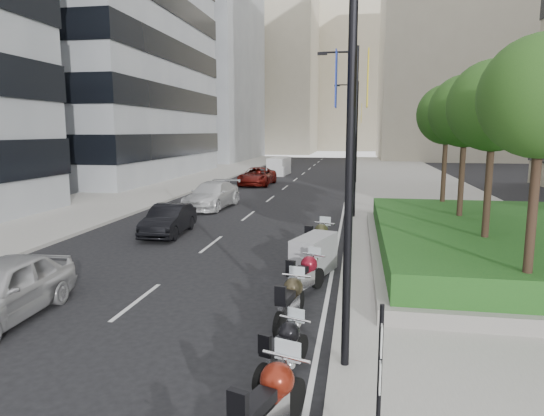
% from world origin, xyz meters
% --- Properties ---
extents(ground, '(160.00, 160.00, 0.00)m').
position_xyz_m(ground, '(0.00, 0.00, 0.00)').
color(ground, black).
rests_on(ground, ground).
extents(sidewalk_right, '(10.00, 100.00, 0.15)m').
position_xyz_m(sidewalk_right, '(9.00, 30.00, 0.07)').
color(sidewalk_right, '#9E9B93').
rests_on(sidewalk_right, ground).
extents(sidewalk_left, '(8.00, 100.00, 0.15)m').
position_xyz_m(sidewalk_left, '(-12.00, 30.00, 0.07)').
color(sidewalk_left, '#9E9B93').
rests_on(sidewalk_left, ground).
extents(lane_edge, '(0.12, 100.00, 0.01)m').
position_xyz_m(lane_edge, '(3.70, 30.00, 0.01)').
color(lane_edge, silver).
rests_on(lane_edge, ground).
extents(lane_centre, '(0.12, 100.00, 0.01)m').
position_xyz_m(lane_centre, '(-1.50, 30.00, 0.01)').
color(lane_centre, silver).
rests_on(lane_centre, ground).
extents(building_grey_far, '(22.00, 26.00, 30.00)m').
position_xyz_m(building_grey_far, '(-24.00, 70.00, 15.00)').
color(building_grey_far, gray).
rests_on(building_grey_far, ground).
extents(building_cream_right, '(28.00, 24.00, 36.00)m').
position_xyz_m(building_cream_right, '(22.00, 80.00, 18.00)').
color(building_cream_right, '#B7AD93').
rests_on(building_cream_right, ground).
extents(building_cream_left, '(26.00, 24.00, 34.00)m').
position_xyz_m(building_cream_left, '(-18.00, 100.00, 17.00)').
color(building_cream_left, '#B7AD93').
rests_on(building_cream_left, ground).
extents(building_cream_centre, '(30.00, 24.00, 38.00)m').
position_xyz_m(building_cream_centre, '(2.00, 120.00, 19.00)').
color(building_cream_centre, '#B7AD93').
rests_on(building_cream_centre, ground).
extents(planter, '(10.00, 14.00, 0.40)m').
position_xyz_m(planter, '(10.00, 10.00, 0.35)').
color(planter, gray).
rests_on(planter, sidewalk_right).
extents(hedge, '(9.40, 13.40, 0.80)m').
position_xyz_m(hedge, '(10.00, 10.00, 0.95)').
color(hedge, '#124018').
rests_on(hedge, planter).
extents(tree_0, '(2.80, 2.80, 6.30)m').
position_xyz_m(tree_0, '(8.50, 4.00, 5.42)').
color(tree_0, '#332319').
rests_on(tree_0, planter).
extents(tree_1, '(2.80, 2.80, 6.30)m').
position_xyz_m(tree_1, '(8.50, 8.00, 5.42)').
color(tree_1, '#332319').
rests_on(tree_1, planter).
extents(tree_2, '(2.80, 2.80, 6.30)m').
position_xyz_m(tree_2, '(8.50, 12.00, 5.42)').
color(tree_2, '#332319').
rests_on(tree_2, planter).
extents(tree_3, '(2.80, 2.80, 6.30)m').
position_xyz_m(tree_3, '(8.50, 16.00, 5.42)').
color(tree_3, '#332319').
rests_on(tree_3, planter).
extents(lamp_post_0, '(2.34, 0.45, 9.00)m').
position_xyz_m(lamp_post_0, '(4.14, 1.00, 5.07)').
color(lamp_post_0, black).
rests_on(lamp_post_0, ground).
extents(lamp_post_1, '(2.34, 0.45, 9.00)m').
position_xyz_m(lamp_post_1, '(4.14, 18.00, 5.07)').
color(lamp_post_1, black).
rests_on(lamp_post_1, ground).
extents(lamp_post_2, '(2.34, 0.45, 9.00)m').
position_xyz_m(lamp_post_2, '(4.14, 36.00, 5.07)').
color(lamp_post_2, black).
rests_on(lamp_post_2, ground).
extents(parking_sign, '(0.06, 0.32, 2.50)m').
position_xyz_m(parking_sign, '(4.80, -2.00, 1.46)').
color(parking_sign, black).
rests_on(parking_sign, ground).
extents(motorcycle_1, '(1.04, 2.37, 1.22)m').
position_xyz_m(motorcycle_1, '(3.25, -1.54, 0.65)').
color(motorcycle_1, black).
rests_on(motorcycle_1, ground).
extents(motorcycle_2, '(0.91, 1.94, 1.01)m').
position_xyz_m(motorcycle_2, '(3.14, 0.62, 0.54)').
color(motorcycle_2, black).
rests_on(motorcycle_2, ground).
extents(motorcycle_3, '(0.74, 2.23, 1.11)m').
position_xyz_m(motorcycle_3, '(2.92, 3.14, 0.60)').
color(motorcycle_3, black).
rests_on(motorcycle_3, ground).
extents(motorcycle_4, '(1.10, 2.10, 1.12)m').
position_xyz_m(motorcycle_4, '(3.04, 5.31, 0.60)').
color(motorcycle_4, black).
rests_on(motorcycle_4, ground).
extents(motorcycle_5, '(1.47, 2.28, 1.29)m').
position_xyz_m(motorcycle_5, '(3.11, 7.44, 0.64)').
color(motorcycle_5, black).
rests_on(motorcycle_5, ground).
extents(motorcycle_6, '(1.08, 2.36, 1.22)m').
position_xyz_m(motorcycle_6, '(3.07, 9.74, 0.65)').
color(motorcycle_6, black).
rests_on(motorcycle_6, ground).
extents(car_b, '(1.68, 4.25, 1.38)m').
position_xyz_m(car_b, '(-3.96, 12.50, 0.69)').
color(car_b, black).
rests_on(car_b, ground).
extents(car_c, '(2.69, 5.66, 1.59)m').
position_xyz_m(car_c, '(-4.32, 20.38, 0.80)').
color(car_c, silver).
rests_on(car_c, ground).
extents(car_d, '(2.73, 5.65, 1.55)m').
position_xyz_m(car_d, '(-4.18, 33.38, 0.78)').
color(car_d, '#5D0F0B').
rests_on(car_d, ground).
extents(delivery_van, '(2.02, 4.56, 1.87)m').
position_xyz_m(delivery_van, '(-3.91, 43.62, 0.87)').
color(delivery_van, white).
rests_on(delivery_van, ground).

